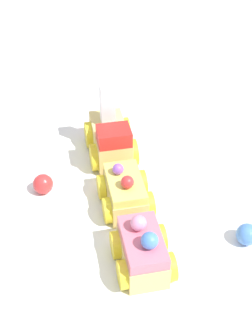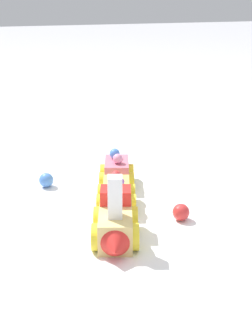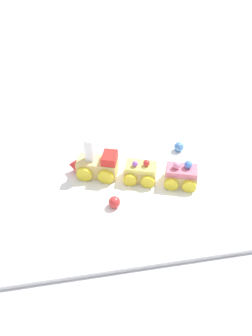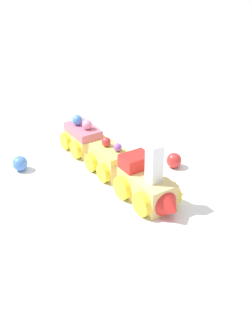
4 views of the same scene
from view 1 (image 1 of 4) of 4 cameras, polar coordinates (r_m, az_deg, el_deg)
ground_plane at (r=0.66m, az=-2.41°, el=-3.99°), size 10.00×10.00×0.00m
display_board at (r=0.65m, az=-2.43°, el=-3.62°), size 0.84×0.48×0.01m
cake_train_locomotive at (r=0.70m, az=-2.02°, el=3.97°), size 0.14×0.09×0.11m
cake_car_lemon at (r=0.62m, az=-0.11°, el=-3.04°), size 0.09×0.09×0.06m
cake_car_strawberry at (r=0.55m, az=2.03°, el=-10.11°), size 0.09×0.09×0.07m
gumball_blue at (r=0.60m, az=14.55°, el=-7.84°), size 0.03×0.03×0.03m
gumball_red at (r=0.65m, az=-10.07°, el=-1.93°), size 0.03×0.03×0.03m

